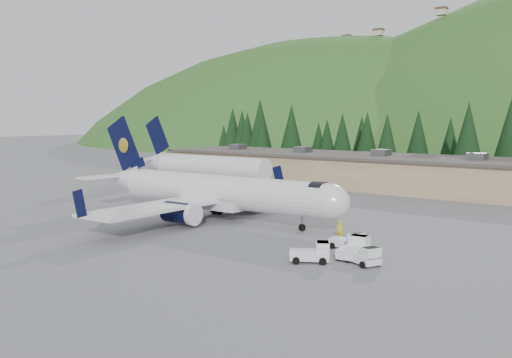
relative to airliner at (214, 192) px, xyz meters
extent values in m
plane|color=slate|center=(1.00, 0.04, -3.02)|extent=(600.00, 600.00, 0.00)
cylinder|color=white|center=(1.00, 0.04, 0.15)|extent=(26.21, 4.60, 3.50)
ellipsoid|color=white|center=(14.03, 0.59, 0.15)|extent=(4.70, 3.69, 3.50)
cylinder|color=black|center=(13.10, 0.55, 0.57)|extent=(1.43, 2.94, 2.89)
cone|color=white|center=(-14.83, -0.63, 0.52)|extent=(5.73, 3.74, 3.50)
cube|color=white|center=(0.07, 0.00, -1.32)|extent=(7.57, 3.29, 0.93)
cube|color=white|center=(-0.87, -0.04, -0.78)|extent=(6.46, 31.86, 0.33)
cube|color=black|center=(-2.93, 15.73, 0.43)|extent=(1.89, 0.22, 2.68)
cube|color=black|center=(-1.59, -15.92, 0.43)|extent=(1.89, 0.22, 2.68)
cylinder|color=black|center=(-0.16, 5.40, -1.57)|extent=(4.00, 2.31, 2.14)
cylinder|color=white|center=(1.61, 5.48, -1.57)|extent=(0.65, 2.29, 2.27)
cube|color=white|center=(-0.16, 5.40, -1.06)|extent=(2.06, 0.32, 0.84)
cylinder|color=black|center=(0.29, -5.40, -1.57)|extent=(4.00, 2.31, 2.14)
cylinder|color=white|center=(2.06, -5.32, -1.57)|extent=(0.65, 2.29, 2.27)
cube|color=white|center=(0.29, -5.40, -1.06)|extent=(2.06, 0.32, 0.84)
cube|color=black|center=(-14.64, -0.62, 4.88)|extent=(5.77, 0.52, 6.84)
ellipsoid|color=gold|center=(-14.46, -0.42, 4.70)|extent=(1.85, 0.25, 1.84)
ellipsoid|color=gold|center=(-14.45, -0.80, 4.70)|extent=(1.85, 0.25, 1.84)
cube|color=black|center=(-12.22, -0.52, 2.46)|extent=(2.58, 0.34, 1.85)
cube|color=white|center=(-15.29, -0.65, 0.99)|extent=(2.91, 11.74, 0.20)
cylinder|color=slate|center=(11.24, 0.47, -2.18)|extent=(0.19, 0.19, 1.68)
cylinder|color=black|center=(11.24, 0.47, -2.66)|extent=(0.72, 0.29, 0.71)
cylinder|color=slate|center=(-1.90, 2.44, -2.08)|extent=(0.23, 0.23, 1.86)
cylinder|color=black|center=(-1.53, 2.45, -2.50)|extent=(1.04, 0.37, 1.02)
cylinder|color=black|center=(-2.27, 2.42, -2.50)|extent=(1.04, 0.37, 1.02)
cylinder|color=slate|center=(-1.69, -2.59, -2.08)|extent=(0.23, 0.23, 1.86)
cylinder|color=black|center=(-1.32, -2.57, -2.50)|extent=(1.04, 0.37, 1.02)
cylinder|color=black|center=(-2.06, -2.60, -2.50)|extent=(1.04, 0.37, 1.02)
cylinder|color=white|center=(-21.00, 22.04, 0.18)|extent=(22.00, 3.60, 3.60)
cone|color=white|center=(-35.00, 22.04, 0.38)|extent=(5.00, 3.60, 3.60)
cube|color=black|center=(-34.00, 22.04, 4.98)|extent=(5.82, 0.28, 6.89)
cube|color=white|center=(-35.00, 22.04, 0.98)|extent=(2.40, 11.00, 0.20)
cube|color=white|center=(18.47, -3.57, -2.50)|extent=(2.84, 1.50, 0.65)
cube|color=white|center=(19.40, -3.60, -1.95)|extent=(0.98, 1.34, 0.84)
cube|color=black|center=(19.40, -3.60, -1.57)|extent=(0.88, 1.24, 0.09)
cylinder|color=black|center=(19.43, -2.86, -2.76)|extent=(0.53, 0.22, 0.52)
cylinder|color=black|center=(19.37, -4.35, -2.76)|extent=(0.53, 0.22, 0.52)
cylinder|color=black|center=(17.57, -2.79, -2.76)|extent=(0.53, 0.22, 0.52)
cylinder|color=black|center=(17.51, -4.27, -2.76)|extent=(0.53, 0.22, 0.52)
cube|color=white|center=(22.05, -7.32, -2.50)|extent=(3.13, 2.42, 0.65)
cube|color=white|center=(22.90, -7.70, -1.94)|extent=(1.38, 1.57, 0.84)
cube|color=black|center=(22.90, -7.70, -1.57)|extent=(1.26, 1.45, 0.09)
cylinder|color=black|center=(23.20, -7.02, -2.76)|extent=(0.56, 0.40, 0.52)
cylinder|color=black|center=(22.59, -8.38, -2.76)|extent=(0.56, 0.40, 0.52)
cylinder|color=black|center=(21.50, -6.26, -2.76)|extent=(0.56, 0.40, 0.52)
cylinder|color=black|center=(20.89, -7.62, -2.76)|extent=(0.56, 0.40, 0.52)
cube|color=white|center=(20.66, -6.28, -2.43)|extent=(1.80, 3.28, 0.74)
cube|color=white|center=(20.59, -5.23, -1.80)|extent=(1.55, 1.16, 0.96)
cube|color=black|center=(20.59, -5.23, -1.37)|extent=(1.44, 1.05, 0.11)
cylinder|color=black|center=(19.75, -5.28, -2.72)|extent=(0.27, 0.61, 0.59)
cylinder|color=black|center=(21.44, -5.17, -2.72)|extent=(0.27, 0.61, 0.59)
cylinder|color=black|center=(19.89, -7.40, -2.72)|extent=(0.27, 0.61, 0.59)
cylinder|color=black|center=(21.58, -7.29, -2.72)|extent=(0.27, 0.61, 0.59)
cube|color=#94815A|center=(-4.00, 38.04, -0.62)|extent=(70.00, 16.00, 4.80)
cube|color=#47423D|center=(-4.00, 38.04, 1.93)|extent=(71.00, 17.00, 0.40)
cube|color=slate|center=(-29.00, 38.04, 2.58)|extent=(2.50, 2.50, 1.00)
cube|color=slate|center=(-14.00, 38.04, 2.58)|extent=(2.50, 2.50, 1.00)
cube|color=slate|center=(1.00, 38.04, 2.58)|extent=(2.50, 2.50, 1.00)
cube|color=slate|center=(16.00, 38.04, 2.58)|extent=(2.50, 2.50, 1.00)
cube|color=white|center=(18.52, -9.28, -2.46)|extent=(3.35, 2.89, 0.70)
cube|color=white|center=(19.37, -8.74, -1.86)|extent=(1.60, 1.73, 0.90)
cube|color=black|center=(19.37, -8.74, -1.46)|extent=(1.47, 1.59, 0.10)
cylinder|color=black|center=(18.93, -8.07, -2.73)|extent=(0.59, 0.49, 0.56)
cylinder|color=black|center=(19.80, -9.42, -2.73)|extent=(0.59, 0.49, 0.56)
cylinder|color=black|center=(17.24, -9.15, -2.73)|extent=(0.59, 0.49, 0.56)
cylinder|color=black|center=(18.11, -10.50, -2.73)|extent=(0.59, 0.49, 0.56)
imported|color=yellow|center=(16.19, -0.78, -2.13)|extent=(0.68, 0.48, 1.77)
cone|color=black|center=(-59.39, 67.81, 2.39)|extent=(3.97, 3.97, 8.11)
cone|color=black|center=(-54.17, 65.46, 4.86)|extent=(5.78, 5.78, 11.82)
cone|color=black|center=(-50.88, 65.29, 4.54)|extent=(5.54, 5.54, 11.34)
cone|color=black|center=(-46.60, 62.22, 4.24)|extent=(5.32, 5.32, 10.89)
cone|color=black|center=(-42.51, 62.02, 5.94)|extent=(6.57, 6.57, 13.44)
cone|color=black|center=(-38.08, 57.21, 3.78)|extent=(4.98, 4.98, 10.19)
cone|color=black|center=(-32.45, 60.72, 5.11)|extent=(5.96, 5.96, 12.20)
cone|color=black|center=(-28.41, 65.81, 2.84)|extent=(4.29, 4.29, 8.78)
cone|color=black|center=(-25.46, 64.64, 3.25)|extent=(4.60, 4.60, 9.41)
cone|color=black|center=(-19.29, 60.77, 3.98)|extent=(5.13, 5.13, 10.50)
cone|color=black|center=(-16.81, 64.68, 3.64)|extent=(4.88, 4.88, 9.98)
cone|color=black|center=(-11.98, 57.90, 4.10)|extent=(5.22, 5.22, 10.67)
cone|color=black|center=(-6.38, 55.31, 3.85)|extent=(5.04, 5.04, 10.30)
cone|color=black|center=(-3.28, 62.65, 4.25)|extent=(5.33, 5.33, 10.90)
cone|color=black|center=(1.79, 66.39, 3.48)|extent=(4.77, 4.77, 9.75)
cone|color=black|center=(6.64, 60.83, 3.02)|extent=(4.43, 4.43, 9.06)
cone|color=black|center=(8.97, 55.06, 4.95)|extent=(5.84, 5.84, 11.95)
cone|color=black|center=(13.23, 65.41, 5.51)|extent=(6.25, 6.25, 12.79)
ellipsoid|color=#2E5E1C|center=(-89.00, 170.04, -78.02)|extent=(336.00, 240.00, 240.00)
camera|label=1|loc=(42.08, -45.33, 7.95)|focal=40.00mm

